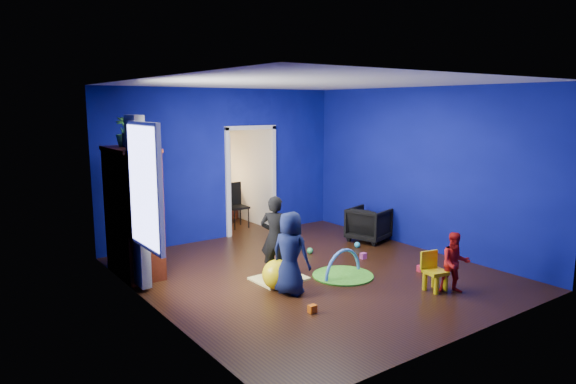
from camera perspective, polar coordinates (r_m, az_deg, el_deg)
floor at (r=8.07m, az=2.64°, el=-9.01°), size 5.00×5.50×0.01m
ceiling at (r=7.66m, az=2.81°, el=12.02°), size 5.00×5.50×0.01m
wall_back at (r=10.02m, az=-7.12°, el=3.08°), size 5.00×0.02×2.90m
wall_front at (r=5.87m, az=19.66°, el=-2.04°), size 5.00×0.02×2.90m
wall_left at (r=6.50m, az=-14.82°, el=-0.70°), size 0.02×5.50×2.90m
wall_right at (r=9.48m, az=14.65°, el=2.48°), size 0.02×5.50×2.90m
alcove at (r=11.09m, az=-6.56°, el=2.68°), size 1.00×1.75×2.50m
armchair at (r=9.97m, az=8.98°, el=-3.56°), size 0.88×0.87×0.65m
child_black at (r=7.69m, az=-1.45°, el=-5.06°), size 0.52×0.55×1.26m
child_navy at (r=7.07m, az=0.27°, el=-6.81°), size 0.57×0.67×1.16m
toddler_red at (r=7.52m, az=18.06°, el=-7.49°), size 0.53×0.50×0.85m
vase at (r=7.71m, az=-16.49°, el=5.45°), size 0.23×0.23×0.22m
potted_plant at (r=8.19m, az=-17.74°, el=6.41°), size 0.27×0.27×0.45m
tv_armoire at (r=8.13m, az=-16.83°, el=-2.13°), size 0.58×1.14×1.96m
crt_tv at (r=8.14m, az=-16.57°, el=-1.82°), size 0.46×0.70×0.54m
yellow_blanket at (r=7.79m, az=-1.01°, el=-9.59°), size 0.77×0.63×0.03m
hopper_ball at (r=7.34m, az=-1.21°, el=-9.16°), size 0.43×0.43×0.43m
kid_chair at (r=7.57m, az=16.08°, el=-8.68°), size 0.33×0.33×0.50m
play_mat at (r=7.97m, az=6.12°, el=-9.21°), size 0.93×0.93×0.02m
toy_arch at (r=7.97m, az=6.12°, el=-9.16°), size 0.83×0.19×0.83m
window_left at (r=6.81m, az=-15.79°, el=0.57°), size 0.03×0.95×1.55m
curtain at (r=7.41m, az=-16.32°, el=-1.10°), size 0.14×0.42×2.40m
doorway at (r=10.37m, az=-4.17°, el=1.12°), size 1.16×0.10×2.10m
study_desk at (r=11.77m, az=-7.99°, el=-1.25°), size 0.88×0.44×0.75m
desk_monitor at (r=11.79m, az=-8.32°, el=1.58°), size 0.40×0.05×0.32m
desk_lamp at (r=11.61m, az=-9.41°, el=1.34°), size 0.14×0.14×0.14m
folding_chair at (r=10.93m, az=-5.64°, el=-1.59°), size 0.40×0.40×0.92m
book_shelf at (r=11.68m, az=-8.43°, el=6.78°), size 0.88×0.24×0.04m
toy_0 at (r=8.40m, az=14.52°, el=-8.22°), size 0.10×0.08×0.10m
toy_1 at (r=9.54m, az=7.70°, el=-5.81°), size 0.11×0.11×0.11m
toy_2 at (r=6.62m, az=2.72°, el=-12.84°), size 0.10×0.08×0.10m
toy_3 at (r=9.09m, az=2.45°, el=-6.51°), size 0.11×0.11×0.11m
toy_4 at (r=8.87m, az=8.36°, el=-7.04°), size 0.10×0.08×0.10m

